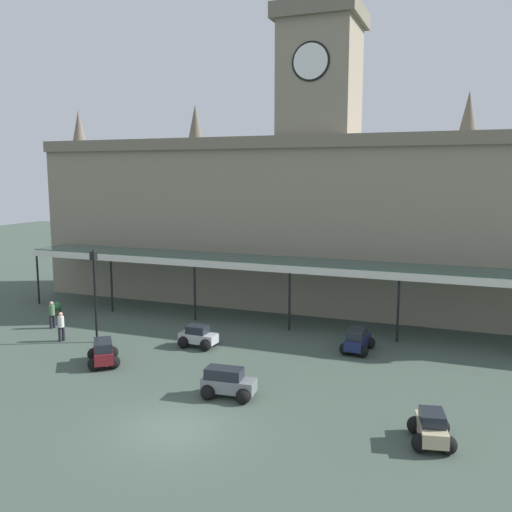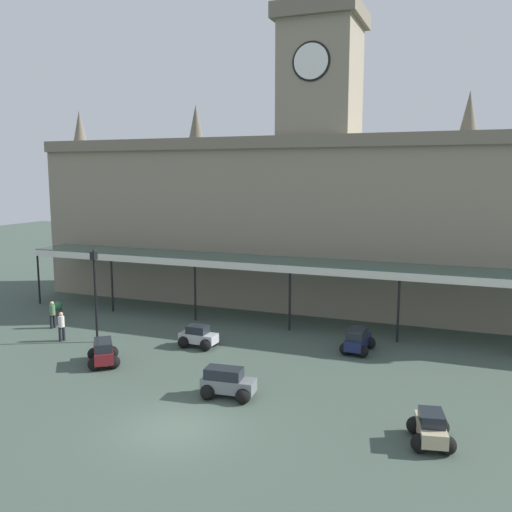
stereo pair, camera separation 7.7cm
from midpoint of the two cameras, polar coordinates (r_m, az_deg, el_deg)
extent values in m
plane|color=#3F4F45|center=(21.56, -8.36, -17.25)|extent=(140.00, 140.00, 0.00)
cube|color=gray|center=(38.48, 6.53, 3.32)|extent=(41.80, 5.44, 11.79)
cube|color=#756C5B|center=(35.62, 5.48, 11.77)|extent=(41.80, 0.30, 0.80)
cube|color=gray|center=(38.81, 6.78, 17.48)|extent=(4.80, 4.80, 7.29)
cube|color=#6E6655|center=(39.67, 6.90, 23.40)|extent=(5.50, 5.50, 1.00)
cylinder|color=white|center=(36.63, 5.78, 19.43)|extent=(2.20, 0.12, 2.20)
cylinder|color=black|center=(36.66, 5.80, 19.42)|extent=(2.46, 0.06, 2.46)
cone|color=#675F50|center=(47.62, -17.75, 12.63)|extent=(1.10, 1.10, 2.60)
cone|color=#675F50|center=(41.90, -6.19, 13.59)|extent=(1.10, 1.10, 2.60)
cone|color=#675F50|center=(37.26, 21.28, 13.72)|extent=(1.10, 1.10, 2.60)
cube|color=#38564C|center=(34.02, 4.35, -0.63)|extent=(38.09, 3.20, 0.16)
cube|color=silver|center=(32.55, 3.53, -1.39)|extent=(38.09, 0.12, 0.44)
cylinder|color=black|center=(42.74, -21.54, -2.07)|extent=(0.14, 0.14, 3.87)
cylinder|color=black|center=(38.75, -14.62, -2.79)|extent=(0.14, 0.14, 3.87)
cylinder|color=black|center=(35.45, -6.26, -3.60)|extent=(0.14, 0.14, 3.87)
cylinder|color=black|center=(33.05, 3.58, -4.45)|extent=(0.14, 0.14, 3.87)
cylinder|color=black|center=(31.76, 14.60, -5.25)|extent=(0.14, 0.14, 3.87)
cube|color=slate|center=(23.80, -2.77, -13.19)|extent=(2.33, 1.12, 0.55)
cube|color=#1E232B|center=(23.68, -3.25, -12.01)|extent=(1.62, 0.98, 0.45)
sphere|color=black|center=(24.07, -0.61, -13.50)|extent=(0.64, 0.64, 0.64)
sphere|color=black|center=(23.27, -1.26, -14.30)|extent=(0.64, 0.64, 0.64)
sphere|color=black|center=(24.52, -4.19, -13.10)|extent=(0.64, 0.64, 0.64)
sphere|color=black|center=(23.73, -4.95, -13.86)|extent=(0.64, 0.64, 0.64)
cube|color=#B2B5BA|center=(30.39, -5.91, -8.41)|extent=(2.07, 0.94, 0.50)
cube|color=#1E232B|center=(30.28, -6.00, -7.56)|extent=(1.12, 0.83, 0.42)
sphere|color=black|center=(30.51, -4.37, -8.71)|extent=(0.64, 0.64, 0.64)
sphere|color=black|center=(29.77, -5.16, -9.16)|extent=(0.64, 0.64, 0.64)
sphere|color=black|center=(31.13, -6.61, -8.39)|extent=(0.64, 0.64, 0.64)
sphere|color=black|center=(30.40, -7.43, -8.82)|extent=(0.64, 0.64, 0.64)
cube|color=maroon|center=(28.61, -15.45, -9.71)|extent=(2.10, 2.32, 0.55)
cube|color=#1E232B|center=(28.27, -15.48, -8.87)|extent=(1.61, 1.73, 0.45)
sphere|color=black|center=(29.41, -16.37, -9.71)|extent=(0.64, 0.64, 0.64)
sphere|color=black|center=(29.43, -14.59, -9.62)|extent=(0.64, 0.64, 0.64)
sphere|color=black|center=(27.94, -16.32, -10.68)|extent=(0.64, 0.64, 0.64)
sphere|color=black|center=(27.96, -14.45, -10.59)|extent=(0.64, 0.64, 0.64)
cube|color=#19214C|center=(29.95, 10.58, -8.72)|extent=(1.05, 2.31, 0.55)
cube|color=#1E232B|center=(29.62, 10.51, -7.90)|extent=(0.93, 1.60, 0.45)
sphere|color=black|center=(30.84, 10.12, -8.63)|extent=(0.64, 0.64, 0.64)
sphere|color=black|center=(30.64, 11.76, -8.80)|extent=(0.64, 0.64, 0.64)
sphere|color=black|center=(29.42, 9.32, -9.46)|extent=(0.64, 0.64, 0.64)
sphere|color=black|center=(29.20, 11.04, -9.65)|extent=(0.64, 0.64, 0.64)
cube|color=tan|center=(21.02, 17.75, -16.73)|extent=(1.29, 2.19, 0.50)
cube|color=#1E232B|center=(20.78, 17.83, -15.64)|extent=(1.01, 1.24, 0.42)
sphere|color=black|center=(21.64, 16.25, -16.48)|extent=(0.64, 0.64, 0.64)
sphere|color=black|center=(21.77, 18.65, -16.44)|extent=(0.64, 0.64, 0.64)
sphere|color=black|center=(20.44, 16.73, -18.06)|extent=(0.64, 0.64, 0.64)
sphere|color=black|center=(20.57, 19.28, -18.00)|extent=(0.64, 0.64, 0.64)
cylinder|color=black|center=(36.09, -20.08, -6.35)|extent=(0.17, 0.17, 0.82)
cylinder|color=black|center=(35.97, -20.37, -6.41)|extent=(0.17, 0.17, 0.82)
cylinder|color=#4C724C|center=(35.86, -20.28, -5.27)|extent=(0.34, 0.34, 0.62)
sphere|color=tan|center=(35.76, -20.32, -4.60)|extent=(0.23, 0.23, 0.23)
cylinder|color=black|center=(33.10, -19.55, -7.65)|extent=(0.17, 0.17, 0.82)
cylinder|color=black|center=(33.20, -19.22, -7.58)|extent=(0.17, 0.17, 0.82)
cylinder|color=silver|center=(32.96, -19.45, -6.41)|extent=(0.34, 0.34, 0.62)
sphere|color=tan|center=(32.86, -19.49, -5.69)|extent=(0.23, 0.23, 0.23)
cylinder|color=black|center=(31.88, -16.20, -4.52)|extent=(0.13, 0.13, 4.67)
cube|color=black|center=(31.42, -16.39, 0.03)|extent=(0.30, 0.30, 0.44)
sphere|color=black|center=(31.38, -16.41, 0.53)|extent=(0.14, 0.14, 0.14)
cylinder|color=#47423D|center=(39.01, -19.76, -5.54)|extent=(0.56, 0.56, 0.42)
sphere|color=#2E7140|center=(38.90, -19.79, -4.90)|extent=(0.60, 0.60, 0.60)
camera|label=1|loc=(0.04, -89.92, 0.01)|focal=38.64mm
camera|label=2|loc=(0.04, 90.08, -0.01)|focal=38.64mm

